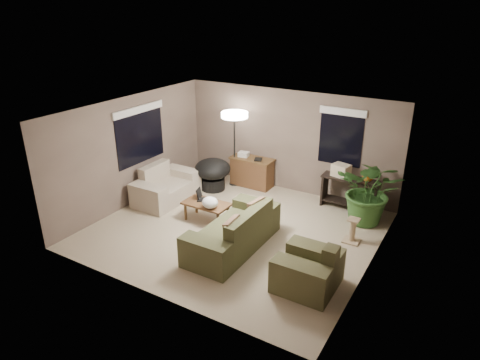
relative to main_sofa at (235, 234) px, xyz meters
The scene contains 20 objects.
room_shell 1.18m from the main_sofa, 121.18° to the left, with size 5.50×5.50×5.50m.
main_sofa is the anchor object (origin of this frame).
throw_pillows 0.44m from the main_sofa, ahead, with size 0.30×1.37×0.47m.
loveseat 2.74m from the main_sofa, 158.57° to the left, with size 0.90×1.60×0.85m.
armchair 1.73m from the main_sofa, 14.22° to the right, with size 0.95×1.00×0.85m.
coffee_table 1.27m from the main_sofa, 150.12° to the left, with size 1.00×0.55×0.42m.
laptop 1.47m from the main_sofa, 150.01° to the left, with size 0.42×0.34×0.24m.
plastic_bag 1.05m from the main_sofa, 151.84° to the left, with size 0.34×0.31×0.24m, color white.
desk 3.04m from the main_sofa, 113.07° to the left, with size 1.10×0.50×0.75m.
desk_papers 3.13m from the main_sofa, 115.81° to the left, with size 0.71×0.30×0.12m.
console_table 3.08m from the main_sofa, 63.68° to the left, with size 1.30×0.40×0.75m.
pumpkin 3.30m from the main_sofa, 58.14° to the left, with size 0.24×0.24×0.19m, color orange.
cardboard_box 3.04m from the main_sofa, 68.00° to the left, with size 0.38×0.28×0.28m, color beige.
papasan_chair 2.86m from the main_sofa, 132.58° to the left, with size 1.17×1.17×0.80m.
floor_lamp 3.37m from the main_sofa, 121.50° to the left, with size 0.32×0.32×1.91m.
ceiling_fixture 2.25m from the main_sofa, 121.18° to the left, with size 0.50×0.50×0.10m, color white.
houseplant 3.02m from the main_sofa, 50.32° to the left, with size 1.34×1.49×1.16m, color #2D5923.
cat_scratching_post 2.32m from the main_sofa, 36.10° to the left, with size 0.32×0.32×0.50m.
window_left 3.54m from the main_sofa, 163.88° to the left, with size 0.05×1.56×1.33m.
window_back 3.54m from the main_sofa, 72.94° to the left, with size 1.06×0.05×1.33m.
Camera 1 is at (4.08, -6.67, 4.39)m, focal length 32.00 mm.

